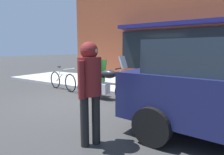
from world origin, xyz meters
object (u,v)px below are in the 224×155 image
object	(u,v)px
pedestrian_walking	(90,82)
sandwich_board_sign	(99,71)
touring_motorcycle	(100,80)
parked_bicycle	(62,81)

from	to	relation	value
pedestrian_walking	sandwich_board_sign	distance (m)	5.18
touring_motorcycle	pedestrian_walking	xyz separation A→B (m)	(1.65, -2.50, 0.47)
pedestrian_walking	sandwich_board_sign	bearing A→B (deg)	125.31
touring_motorcycle	sandwich_board_sign	bearing A→B (deg)	128.01
parked_bicycle	pedestrian_walking	world-z (taller)	pedestrian_walking
touring_motorcycle	sandwich_board_sign	size ratio (longest dim) A/B	2.04
touring_motorcycle	parked_bicycle	xyz separation A→B (m)	(-2.05, 0.27, -0.22)
parked_bicycle	sandwich_board_sign	size ratio (longest dim) A/B	1.70
touring_motorcycle	sandwich_board_sign	xyz separation A→B (m)	(-1.34, 1.71, 0.04)
touring_motorcycle	pedestrian_walking	world-z (taller)	pedestrian_walking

